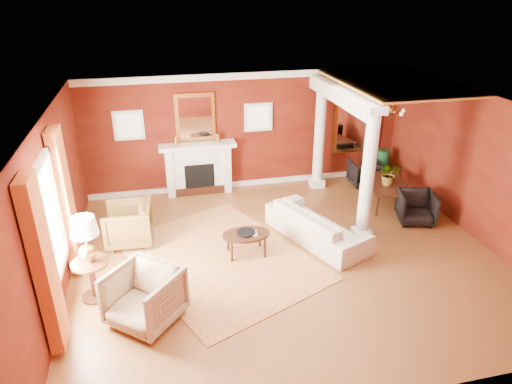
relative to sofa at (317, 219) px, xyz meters
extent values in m
plane|color=brown|center=(-0.77, -0.46, -0.45)|extent=(8.00, 8.00, 0.00)
cube|color=#631F0D|center=(-0.77, 3.04, 1.00)|extent=(8.00, 0.04, 2.90)
cube|color=#631F0D|center=(-0.77, -3.96, 1.00)|extent=(8.00, 0.04, 2.90)
cube|color=#631F0D|center=(-4.77, -0.46, 1.00)|extent=(0.04, 7.00, 2.90)
cube|color=#631F0D|center=(3.23, -0.46, 1.00)|extent=(0.04, 7.00, 2.90)
cube|color=white|center=(-0.77, -0.46, 2.45)|extent=(8.00, 7.00, 0.04)
cube|color=white|center=(-2.07, 2.87, 0.15)|extent=(1.60, 0.34, 1.20)
cube|color=black|center=(-2.07, 2.69, 0.00)|extent=(0.72, 0.03, 0.70)
cube|color=black|center=(-2.07, 2.69, -0.35)|extent=(1.20, 0.05, 0.20)
cube|color=white|center=(-2.07, 2.83, 0.79)|extent=(1.85, 0.42, 0.10)
cube|color=white|center=(-2.77, 2.84, 0.15)|extent=(0.16, 0.40, 1.20)
cube|color=white|center=(-1.37, 2.84, 0.15)|extent=(0.16, 0.40, 1.20)
cube|color=gold|center=(-2.07, 3.00, 1.45)|extent=(0.95, 0.06, 1.15)
cube|color=white|center=(-2.07, 2.96, 1.45)|extent=(0.78, 0.02, 0.98)
cube|color=white|center=(-3.62, 3.01, 1.35)|extent=(0.70, 0.06, 0.70)
cube|color=white|center=(-3.62, 2.97, 1.35)|extent=(0.54, 0.02, 0.54)
cube|color=white|center=(-0.52, 3.01, 1.35)|extent=(0.70, 0.06, 0.70)
cube|color=white|center=(-0.52, 2.97, 1.35)|extent=(0.54, 0.02, 0.54)
cube|color=white|center=(-4.76, -1.06, 1.10)|extent=(0.03, 1.30, 1.70)
cube|color=white|center=(-4.72, -1.76, 1.10)|extent=(0.08, 0.10, 1.90)
cube|color=white|center=(-4.72, -0.36, 1.10)|extent=(0.08, 0.10, 1.90)
cube|color=#AA491D|center=(-4.65, -2.06, 0.95)|extent=(0.18, 0.55, 2.60)
cube|color=#AA491D|center=(-4.65, -0.06, 0.95)|extent=(0.18, 0.55, 2.60)
cube|color=white|center=(0.93, -0.16, -0.35)|extent=(0.34, 0.34, 0.20)
cylinder|color=white|center=(0.93, -0.16, 1.00)|extent=(0.26, 0.26, 2.50)
cube|color=white|center=(0.93, -0.16, 2.27)|extent=(0.36, 0.36, 0.16)
cube|color=white|center=(0.93, 2.54, -0.35)|extent=(0.34, 0.34, 0.20)
cylinder|color=white|center=(0.93, 2.54, 1.00)|extent=(0.26, 0.26, 2.50)
cube|color=white|center=(0.93, 2.54, 2.27)|extent=(0.36, 0.36, 0.16)
cube|color=white|center=(0.93, 1.44, 2.17)|extent=(0.30, 3.20, 0.32)
cube|color=gold|center=(2.08, 1.29, 2.42)|extent=(2.30, 3.40, 0.04)
cube|color=gold|center=(2.13, 3.00, 1.10)|extent=(1.30, 0.06, 1.70)
cube|color=white|center=(2.13, 2.96, 1.10)|extent=(1.10, 0.02, 1.50)
cylinder|color=#B87D39|center=(2.13, 1.34, 2.12)|extent=(0.02, 0.02, 0.65)
sphere|color=#B87D39|center=(2.13, 1.34, 1.80)|extent=(0.20, 0.20, 0.20)
sphere|color=beige|center=(2.41, 1.34, 1.77)|extent=(0.09, 0.09, 0.09)
sphere|color=beige|center=(2.22, 1.60, 1.77)|extent=(0.09, 0.09, 0.09)
sphere|color=beige|center=(1.90, 1.50, 1.77)|extent=(0.09, 0.09, 0.09)
sphere|color=beige|center=(1.90, 1.17, 1.77)|extent=(0.09, 0.09, 0.09)
sphere|color=beige|center=(2.22, 1.07, 1.77)|extent=(0.09, 0.09, 0.09)
cube|color=white|center=(-0.77, 3.00, 2.37)|extent=(8.00, 0.08, 0.16)
cube|color=white|center=(-0.77, 3.00, -0.39)|extent=(8.00, 0.08, 0.12)
cube|color=maroon|center=(-2.05, -0.29, -0.45)|extent=(4.10, 4.59, 0.02)
imported|color=beige|center=(0.00, 0.00, 0.00)|extent=(1.52, 2.40, 0.91)
imported|color=black|center=(-3.74, 0.72, 0.01)|extent=(0.88, 0.94, 0.92)
imported|color=tan|center=(-3.44, -1.77, 0.04)|extent=(1.33, 1.32, 1.00)
cylinder|color=black|center=(-1.52, -0.24, -0.01)|extent=(0.92, 0.92, 0.05)
cylinder|color=black|center=(-1.84, -0.44, -0.25)|extent=(0.05, 0.05, 0.41)
cylinder|color=black|center=(-1.20, -0.44, -0.25)|extent=(0.05, 0.05, 0.41)
cylinder|color=black|center=(-1.84, -0.04, -0.25)|extent=(0.05, 0.05, 0.41)
cylinder|color=black|center=(-1.20, -0.04, -0.25)|extent=(0.05, 0.05, 0.41)
imported|color=black|center=(-1.49, -0.27, 0.13)|extent=(0.17, 0.04, 0.24)
cylinder|color=black|center=(-4.27, -0.98, -0.43)|extent=(0.44, 0.44, 0.04)
cylinder|color=black|center=(-4.27, -0.98, -0.11)|extent=(0.10, 0.10, 0.69)
cylinder|color=black|center=(-4.27, -0.98, 0.23)|extent=(0.61, 0.61, 0.04)
sphere|color=#B87D39|center=(-4.27, -0.98, 0.44)|extent=(0.28, 0.28, 0.28)
cylinder|color=#B87D39|center=(-4.27, -0.98, 0.64)|extent=(0.03, 0.03, 0.30)
cone|color=beige|center=(-4.27, -0.98, 0.91)|extent=(0.44, 0.44, 0.30)
imported|color=black|center=(2.22, 1.21, -0.04)|extent=(0.90, 1.58, 0.84)
imported|color=black|center=(2.37, 0.21, -0.07)|extent=(0.91, 0.88, 0.77)
imported|color=black|center=(2.16, 2.38, -0.10)|extent=(0.73, 0.69, 0.71)
sphere|color=#143F20|center=(2.73, 2.51, -0.28)|extent=(0.36, 0.36, 0.36)
cylinder|color=#143F20|center=(2.73, 2.51, -0.03)|extent=(0.32, 0.32, 0.86)
imported|color=#26591E|center=(2.16, 1.13, 0.59)|extent=(0.58, 0.62, 0.42)
camera|label=1|loc=(-3.04, -7.66, 4.39)|focal=32.00mm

